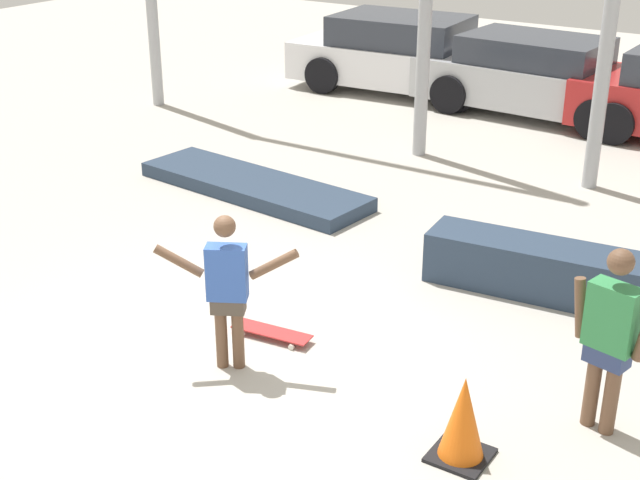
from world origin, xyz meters
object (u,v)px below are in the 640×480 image
Objects in this scene: grind_box at (571,275)px; parked_car_silver at (540,77)px; skateboarder at (227,285)px; manual_pad at (253,186)px; parked_car_white at (406,55)px; skateboard at (272,332)px; bystander at (610,334)px; traffic_cone at (463,419)px.

parked_car_silver is at bearing 113.17° from grind_box.
skateboarder is 3.66m from grind_box.
skateboarder reaches higher than manual_pad.
grind_box is 0.87× the size of manual_pad.
skateboarder is at bearing -55.55° from manual_pad.
parked_car_white is 2.73m from parked_car_silver.
manual_pad is 6.16m from parked_car_silver.
bystander reaches higher than skateboard.
parked_car_silver reaches higher than skateboard.
bystander is at bearing 51.47° from traffic_cone.
parked_car_silver is at bearing 65.60° from skateboarder.
traffic_cone is at bearing -23.23° from skateboard.
manual_pad is (-2.53, 3.06, 0.03)m from skateboard.
parked_car_silver is at bearing -7.86° from parked_car_white.
grind_box is 4.68m from manual_pad.
manual_pad is 0.78× the size of parked_car_silver.
skateboard is (0.01, 0.61, -0.75)m from skateboarder.
skateboarder is 2.34m from traffic_cone.
parked_car_silver is (-0.73, 8.92, 0.60)m from skateboard.
traffic_cone is (3.00, -9.61, -0.32)m from parked_car_silver.
parked_car_silver is (1.80, 5.86, 0.57)m from manual_pad.
bystander is (0.94, -2.07, 0.59)m from grind_box.
skateboarder is 1.80× the size of skateboard.
skateboard is 3.15m from bystander.
grind_box is 7.17m from parked_car_silver.
bystander is at bearing -62.89° from parked_car_silver.
parked_car_silver is at bearing 107.37° from traffic_cone.
bystander reaches higher than parked_car_white.
parked_car_silver is (-0.72, 9.53, -0.15)m from skateboarder.
grind_box is 2.35m from bystander.
manual_pad is at bearing -84.88° from parked_car_white.
parked_car_white is 11.37m from traffic_cone.
traffic_cone is (2.29, -0.07, -0.47)m from skateboarder.
skateboarder is 4.51m from manual_pad.
skateboard is 0.27× the size of grind_box.
traffic_cone is at bearing -86.47° from grind_box.
skateboard is 0.52× the size of bystander.
bystander reaches higher than manual_pad.
grind_box is 1.91× the size of bystander.
skateboarder is at bearing -74.06° from parked_car_white.
bystander is at bearing -1.49° from skateboard.
grind_box is at bearing -54.30° from parked_car_white.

